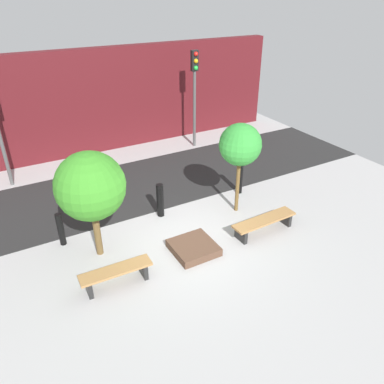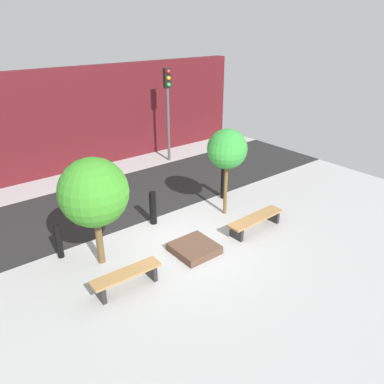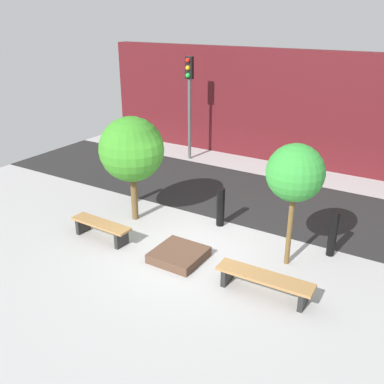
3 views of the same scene
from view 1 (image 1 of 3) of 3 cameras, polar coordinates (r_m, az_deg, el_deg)
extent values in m
plane|color=#A6A6A6|center=(10.23, -0.88, -7.77)|extent=(18.00, 18.00, 0.00)
cube|color=#242424|center=(13.16, -8.79, 0.93)|extent=(18.00, 3.83, 0.01)
cube|color=#511419|center=(15.81, -14.59, 13.13)|extent=(16.20, 0.50, 4.07)
cube|color=black|center=(8.96, -15.47, -13.77)|extent=(0.11, 0.41, 0.39)
cube|color=black|center=(9.19, -7.43, -11.53)|extent=(0.11, 0.41, 0.39)
cube|color=#9E7242|center=(8.91, -11.53, -11.59)|extent=(1.68, 0.46, 0.06)
cube|color=black|center=(10.31, 7.47, -6.47)|extent=(0.11, 0.46, 0.36)
cube|color=black|center=(11.25, 13.97, -3.87)|extent=(0.11, 0.46, 0.36)
cube|color=#9E7242|center=(10.65, 10.97, -4.19)|extent=(1.98, 0.51, 0.06)
cube|color=brown|center=(9.89, 0.24, -8.47)|extent=(1.10, 1.10, 0.22)
cylinder|color=brown|center=(9.74, -14.32, -5.47)|extent=(0.17, 0.17, 1.52)
sphere|color=#398A26|center=(9.12, -15.24, 0.88)|extent=(1.68, 1.68, 1.68)
cylinder|color=brown|center=(11.26, 6.97, 1.25)|extent=(0.11, 0.11, 1.84)
sphere|color=green|center=(10.74, 7.37, 7.18)|extent=(1.22, 1.22, 1.22)
cylinder|color=black|center=(10.52, -19.37, -5.39)|extent=(0.17, 0.17, 0.94)
cylinder|color=black|center=(11.15, -4.87, -1.27)|extent=(0.21, 0.21, 1.05)
cylinder|color=black|center=(12.45, 7.30, 2.17)|extent=(0.19, 0.19, 1.10)
cylinder|color=#4C4C4C|center=(15.76, 0.37, 13.74)|extent=(0.12, 0.12, 3.93)
cube|color=black|center=(15.42, 0.39, 19.39)|extent=(0.28, 0.16, 0.78)
sphere|color=red|center=(15.29, 0.61, 20.29)|extent=(0.17, 0.17, 0.17)
sphere|color=orange|center=(15.33, 0.60, 19.33)|extent=(0.17, 0.17, 0.17)
sphere|color=green|center=(15.38, 0.59, 18.38)|extent=(0.17, 0.17, 0.17)
camera|label=2|loc=(1.51, -101.00, -25.29)|focal=35.00mm
camera|label=3|loc=(8.63, 62.41, 7.67)|focal=40.00mm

